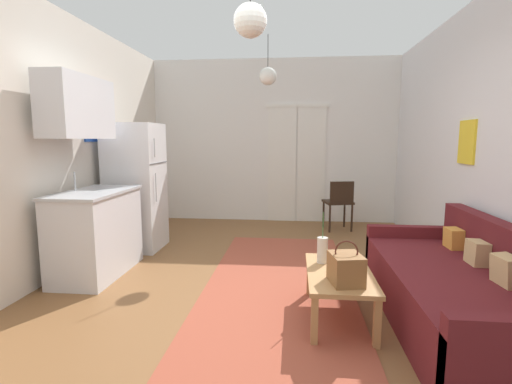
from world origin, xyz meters
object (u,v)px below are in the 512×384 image
coffee_table (339,278)px  accent_chair (339,201)px  handbag (346,268)px  pendant_lamp_far (268,76)px  refrigerator (136,187)px  couch (464,294)px  bamboo_vase (322,250)px  pendant_lamp_near (250,20)px

coffee_table → accent_chair: accent_chair is taller
handbag → pendant_lamp_far: bearing=107.1°
handbag → refrigerator: 3.22m
handbag → accent_chair: 3.32m
coffee_table → refrigerator: bearing=144.0°
couch → pendant_lamp_far: bearing=126.5°
coffee_table → bamboo_vase: (-0.12, 0.21, 0.17)m
coffee_table → pendant_lamp_near: size_ratio=1.56×
couch → coffee_table: couch is taller
handbag → pendant_lamp_far: pendant_lamp_far is taller
handbag → accent_chair: bearing=84.3°
accent_chair → pendant_lamp_near: size_ratio=1.32×
bamboo_vase → accent_chair: 2.89m
coffee_table → pendant_lamp_far: (-0.75, 2.24, 1.96)m
bamboo_vase → pendant_lamp_far: pendant_lamp_far is taller
coffee_table → bamboo_vase: bamboo_vase is taller
refrigerator → pendant_lamp_far: size_ratio=2.52×
couch → pendant_lamp_far: (-1.70, 2.30, 2.03)m
handbag → pendant_lamp_near: bearing=159.2°
couch → pendant_lamp_far: 3.50m
coffee_table → couch: bearing=-3.4°
coffee_table → accent_chair: (0.35, 3.06, 0.13)m
handbag → pendant_lamp_near: pendant_lamp_near is taller
bamboo_vase → accent_chair: size_ratio=0.55×
bamboo_vase → pendant_lamp_far: size_ratio=0.67×
couch → accent_chair: bearing=101.0°
couch → handbag: (-0.93, -0.19, 0.24)m
couch → coffee_table: 0.96m
handbag → pendant_lamp_near: 2.01m
pendant_lamp_far → coffee_table: bearing=-71.6°
bamboo_vase → handbag: (0.14, -0.45, 0.00)m
couch → pendant_lamp_far: pendant_lamp_far is taller
handbag → bamboo_vase: bearing=107.0°
coffee_table → pendant_lamp_near: (-0.73, 0.03, 2.02)m
handbag → refrigerator: refrigerator is taller
couch → coffee_table: (-0.95, 0.06, 0.08)m
handbag → pendant_lamp_far: (-0.76, 2.49, 1.79)m
handbag → refrigerator: size_ratio=0.20×
refrigerator → accent_chair: size_ratio=2.06×
accent_chair → pendant_lamp_near: (-1.07, -3.02, 1.88)m
couch → pendant_lamp_near: (-1.68, 0.09, 2.09)m
couch → bamboo_vase: 1.13m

